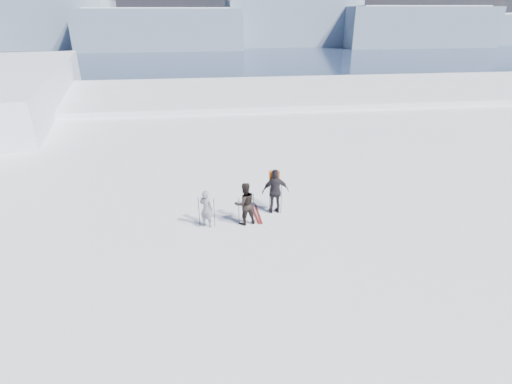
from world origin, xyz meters
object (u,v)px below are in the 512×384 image
skier_grey (206,209)px  skier_dark (245,204)px  skier_pack (275,191)px  skis_loose (257,214)px

skier_grey → skier_dark: bearing=-147.6°
skier_pack → skis_loose: (-0.80, -0.12, -0.95)m
skier_dark → skis_loose: (0.57, 0.68, -0.86)m
skier_grey → skier_pack: size_ratio=0.80×
skier_dark → skis_loose: skier_dark is taller
skier_grey → skier_pack: bearing=-132.5°
skier_grey → skier_dark: skier_dark is taller
skier_grey → skis_loose: 2.32m
skier_dark → skis_loose: bearing=-144.2°
skier_grey → skier_pack: (2.87, 0.83, 0.19)m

